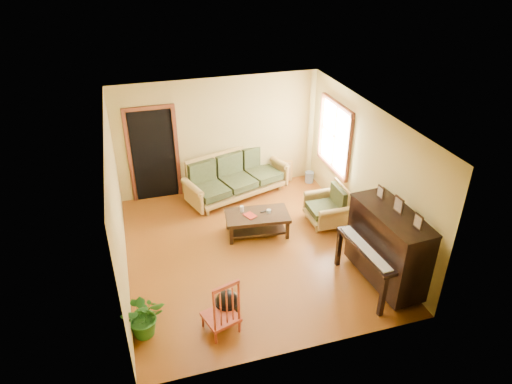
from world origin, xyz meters
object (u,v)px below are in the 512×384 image
object	(u,v)px
armchair	(326,205)
piano	(388,248)
coffee_table	(257,224)
potted_plant	(144,315)
red_chair	(220,304)
sofa	(237,177)
ceramic_crock	(309,177)
footstool	(227,307)

from	to	relation	value
armchair	piano	xyz separation A→B (m)	(0.22, -1.95, 0.27)
coffee_table	potted_plant	bearing A→B (deg)	-139.00
coffee_table	armchair	distance (m)	1.45
coffee_table	armchair	world-z (taller)	armchair
potted_plant	coffee_table	bearing A→B (deg)	41.00
piano	red_chair	xyz separation A→B (m)	(-2.89, -0.28, -0.19)
potted_plant	piano	bearing A→B (deg)	0.64
sofa	red_chair	xyz separation A→B (m)	(-1.23, -3.80, 0.01)
potted_plant	armchair	bearing A→B (deg)	28.02
coffee_table	ceramic_crock	xyz separation A→B (m)	(1.81, 1.71, -0.09)
red_chair	footstool	bearing A→B (deg)	39.28
armchair	potted_plant	world-z (taller)	armchair
sofa	footstool	world-z (taller)	sofa
armchair	piano	bearing A→B (deg)	-83.45
sofa	ceramic_crock	size ratio (longest dim) A/B	8.96
footstool	potted_plant	size ratio (longest dim) A/B	0.54
armchair	red_chair	size ratio (longest dim) A/B	0.83
armchair	piano	distance (m)	1.98
coffee_table	footstool	world-z (taller)	coffee_table
ceramic_crock	potted_plant	bearing A→B (deg)	-137.95
ceramic_crock	red_chair	bearing A→B (deg)	-127.54
piano	potted_plant	distance (m)	3.99
armchair	piano	world-z (taller)	piano
coffee_table	potted_plant	xyz separation A→B (m)	(-2.32, -2.02, 0.13)
footstool	ceramic_crock	xyz separation A→B (m)	(2.89, 3.73, -0.05)
piano	ceramic_crock	xyz separation A→B (m)	(0.15, 3.68, -0.56)
sofa	ceramic_crock	xyz separation A→B (m)	(1.81, 0.16, -0.36)
armchair	red_chair	bearing A→B (deg)	-139.93
footstool	armchair	bearing A→B (deg)	38.53
coffee_table	piano	bearing A→B (deg)	-50.02
ceramic_crock	potted_plant	size ratio (longest dim) A/B	0.37
footstool	piano	bearing A→B (deg)	1.04
piano	footstool	xyz separation A→B (m)	(-2.74, -0.05, -0.51)
piano	sofa	bearing A→B (deg)	111.16
armchair	red_chair	world-z (taller)	red_chair
sofa	piano	xyz separation A→B (m)	(1.66, -3.52, 0.20)
red_chair	piano	bearing A→B (deg)	-11.47
coffee_table	footstool	size ratio (longest dim) A/B	3.23
footstool	coffee_table	bearing A→B (deg)	61.86
coffee_table	armchair	xyz separation A→B (m)	(1.43, -0.02, 0.19)
coffee_table	armchair	bearing A→B (deg)	-0.77
armchair	potted_plant	distance (m)	4.25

